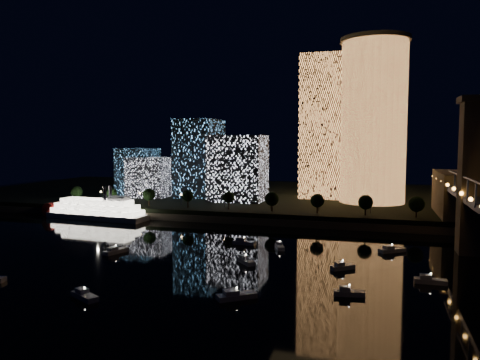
# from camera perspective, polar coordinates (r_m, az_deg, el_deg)

# --- Properties ---
(ground) EXTENTS (520.00, 520.00, 0.00)m
(ground) POSITION_cam_1_polar(r_m,az_deg,el_deg) (122.82, -0.52, -12.27)
(ground) COLOR black
(ground) RESTS_ON ground
(far_bank) EXTENTS (420.00, 160.00, 5.00)m
(far_bank) POSITION_cam_1_polar(r_m,az_deg,el_deg) (276.53, 9.14, -2.23)
(far_bank) COLOR black
(far_bank) RESTS_ON ground
(seawall) EXTENTS (420.00, 6.00, 3.00)m
(seawall) POSITION_cam_1_polar(r_m,az_deg,el_deg) (200.33, 6.32, -5.16)
(seawall) COLOR #6B5E4C
(seawall) RESTS_ON ground
(tower_cylindrical) EXTENTS (34.00, 34.00, 81.69)m
(tower_cylindrical) POSITION_cam_1_polar(r_m,az_deg,el_deg) (244.85, 15.96, 6.94)
(tower_cylindrical) COLOR #EC944B
(tower_cylindrical) RESTS_ON far_bank
(tower_rectangular) EXTENTS (24.19, 24.19, 76.97)m
(tower_rectangular) POSITION_cam_1_polar(r_m,az_deg,el_deg) (261.38, 10.19, 6.35)
(tower_rectangular) COLOR #EC944B
(tower_rectangular) RESTS_ON far_bank
(midrise_blocks) EXTENTS (86.96, 37.97, 42.96)m
(midrise_blocks) POSITION_cam_1_polar(r_m,az_deg,el_deg) (258.49, -5.63, 1.72)
(midrise_blocks) COLOR white
(midrise_blocks) RESTS_ON far_bank
(riverboat) EXTENTS (53.78, 15.42, 15.98)m
(riverboat) POSITION_cam_1_polar(r_m,az_deg,el_deg) (227.62, -17.52, -3.50)
(riverboat) COLOR silver
(riverboat) RESTS_ON ground
(motorboats) EXTENTS (116.70, 74.06, 2.78)m
(motorboats) POSITION_cam_1_polar(r_m,az_deg,el_deg) (134.18, 0.54, -10.43)
(motorboats) COLOR silver
(motorboats) RESTS_ON ground
(esplanade_trees) EXTENTS (166.15, 6.47, 8.73)m
(esplanade_trees) POSITION_cam_1_polar(r_m,az_deg,el_deg) (209.81, 0.51, -2.21)
(esplanade_trees) COLOR black
(esplanade_trees) RESTS_ON far_bank
(street_lamps) EXTENTS (132.70, 0.70, 5.65)m
(street_lamps) POSITION_cam_1_polar(r_m,az_deg,el_deg) (218.97, -1.91, -2.30)
(street_lamps) COLOR black
(street_lamps) RESTS_ON far_bank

